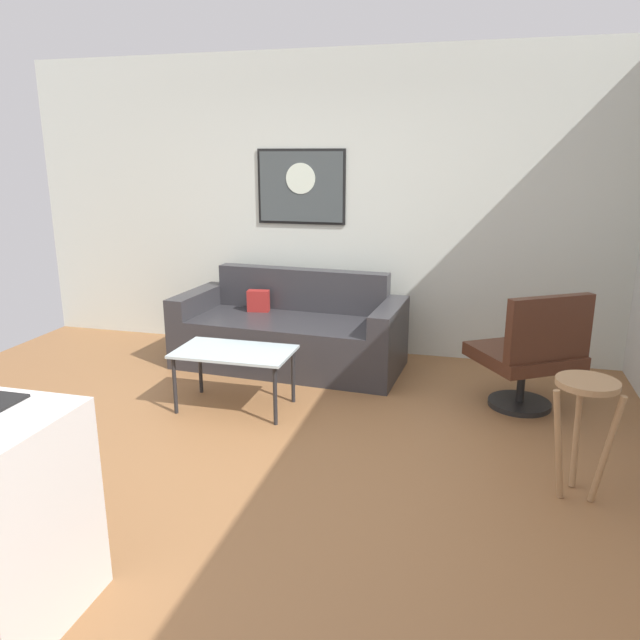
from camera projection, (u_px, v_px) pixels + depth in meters
name	position (u px, v px, depth m)	size (l,w,h in m)	color
ground	(255.00, 463.00, 3.87)	(6.40, 6.40, 0.04)	#90613A
back_wall	(342.00, 207.00, 5.76)	(6.40, 0.05, 2.80)	beige
couch	(290.00, 334.00, 5.56)	(2.08, 1.01, 0.84)	#2F2E32
coffee_table	(234.00, 356.00, 4.57)	(0.87, 0.51, 0.46)	silver
armchair	(531.00, 353.00, 4.51)	(0.91, 0.91, 0.92)	black
bar_stool	(585.00, 407.00, 3.33)	(0.38, 0.38, 0.70)	#A47B52
wall_painting	(301.00, 187.00, 5.77)	(0.86, 0.03, 0.70)	black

